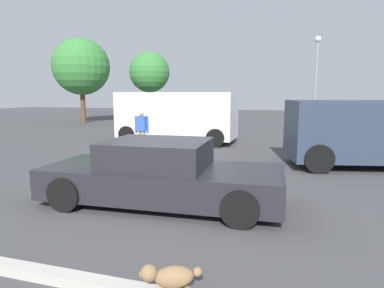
{
  "coord_description": "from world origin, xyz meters",
  "views": [
    {
      "loc": [
        2.34,
        -5.77,
        2.14
      ],
      "look_at": [
        -0.03,
        2.06,
        0.9
      ],
      "focal_mm": 30.8,
      "sensor_mm": 36.0,
      "label": 1
    }
  ],
  "objects_px": {
    "sedan_foreground": "(161,175)",
    "van_white": "(177,115)",
    "suv_dark": "(374,131)",
    "pedestrian": "(142,127)",
    "light_post_mid": "(316,65)",
    "dog": "(169,277)"
  },
  "relations": [
    {
      "from": "light_post_mid",
      "to": "dog",
      "type": "bearing_deg",
      "value": -96.89
    },
    {
      "from": "sedan_foreground",
      "to": "light_post_mid",
      "type": "xyz_separation_m",
      "value": [
        3.9,
        19.2,
        3.6
      ]
    },
    {
      "from": "sedan_foreground",
      "to": "suv_dark",
      "type": "distance_m",
      "value": 6.77
    },
    {
      "from": "dog",
      "to": "van_white",
      "type": "distance_m",
      "value": 11.62
    },
    {
      "from": "van_white",
      "to": "pedestrian",
      "type": "relative_size",
      "value": 3.39
    },
    {
      "from": "dog",
      "to": "pedestrian",
      "type": "xyz_separation_m",
      "value": [
        -4.27,
        8.34,
        0.66
      ]
    },
    {
      "from": "van_white",
      "to": "light_post_mid",
      "type": "xyz_separation_m",
      "value": [
        6.44,
        11.08,
        2.98
      ]
    },
    {
      "from": "suv_dark",
      "to": "light_post_mid",
      "type": "xyz_separation_m",
      "value": [
        -0.81,
        14.37,
        3.1
      ]
    },
    {
      "from": "dog",
      "to": "pedestrian",
      "type": "relative_size",
      "value": 0.4
    },
    {
      "from": "dog",
      "to": "suv_dark",
      "type": "distance_m",
      "value": 8.45
    },
    {
      "from": "suv_dark",
      "to": "light_post_mid",
      "type": "height_order",
      "value": "light_post_mid"
    },
    {
      "from": "sedan_foreground",
      "to": "van_white",
      "type": "xyz_separation_m",
      "value": [
        -2.53,
        8.12,
        0.62
      ]
    },
    {
      "from": "suv_dark",
      "to": "light_post_mid",
      "type": "bearing_deg",
      "value": 80.51
    },
    {
      "from": "van_white",
      "to": "pedestrian",
      "type": "bearing_deg",
      "value": 79.0
    },
    {
      "from": "suv_dark",
      "to": "pedestrian",
      "type": "xyz_separation_m",
      "value": [
        -7.75,
        0.68,
        -0.17
      ]
    },
    {
      "from": "pedestrian",
      "to": "suv_dark",
      "type": "bearing_deg",
      "value": 87.64
    },
    {
      "from": "sedan_foreground",
      "to": "light_post_mid",
      "type": "height_order",
      "value": "light_post_mid"
    },
    {
      "from": "van_white",
      "to": "pedestrian",
      "type": "xyz_separation_m",
      "value": [
        -0.5,
        -2.61,
        -0.3
      ]
    },
    {
      "from": "sedan_foreground",
      "to": "van_white",
      "type": "relative_size",
      "value": 0.9
    },
    {
      "from": "dog",
      "to": "sedan_foreground",
      "type": "bearing_deg",
      "value": -91.67
    },
    {
      "from": "sedan_foreground",
      "to": "suv_dark",
      "type": "xyz_separation_m",
      "value": [
        4.71,
        4.84,
        0.5
      ]
    },
    {
      "from": "light_post_mid",
      "to": "pedestrian",
      "type": "bearing_deg",
      "value": -116.87
    }
  ]
}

